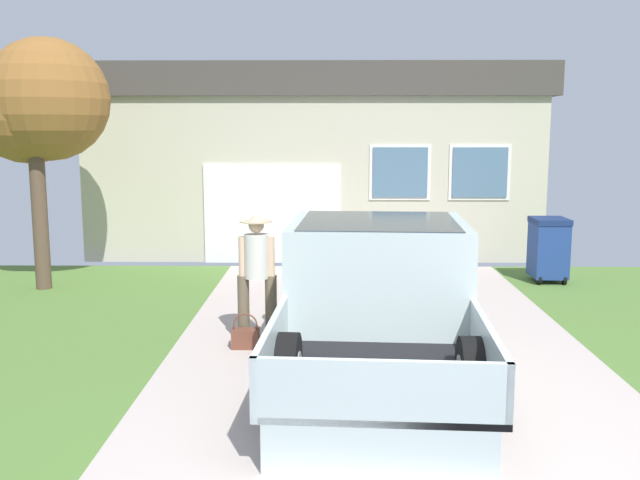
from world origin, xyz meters
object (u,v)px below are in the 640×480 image
(handbag, at_px, (245,337))
(house_with_garage, at_px, (316,157))
(front_yard_tree, at_px, (38,104))
(wheeled_trash_bin, at_px, (548,247))
(person_with_hat, at_px, (257,270))
(pickup_truck, at_px, (378,298))

(handbag, xyz_separation_m, house_with_garage, (0.72, 8.60, 1.90))
(front_yard_tree, bearing_deg, handbag, -42.88)
(handbag, relative_size, wheeled_trash_bin, 0.39)
(wheeled_trash_bin, bearing_deg, person_with_hat, -142.27)
(front_yard_tree, height_order, wheeled_trash_bin, front_yard_tree)
(house_with_garage, bearing_deg, pickup_truck, -84.27)
(handbag, xyz_separation_m, wheeled_trash_bin, (4.97, 4.00, 0.48))
(pickup_truck, bearing_deg, front_yard_tree, 147.59)
(handbag, bearing_deg, pickup_truck, -13.01)
(pickup_truck, xyz_separation_m, handbag, (-1.62, 0.37, -0.60))
(handbag, relative_size, house_with_garage, 0.05)
(house_with_garage, distance_m, front_yard_tree, 6.88)
(front_yard_tree, bearing_deg, person_with_hat, -39.89)
(person_with_hat, bearing_deg, house_with_garage, 84.79)
(pickup_truck, xyz_separation_m, wheeled_trash_bin, (3.35, 4.38, -0.12))
(handbag, height_order, front_yard_tree, front_yard_tree)
(person_with_hat, bearing_deg, front_yard_tree, 138.97)
(house_with_garage, bearing_deg, wheeled_trash_bin, -47.23)
(front_yard_tree, bearing_deg, wheeled_trash_bin, 2.53)
(handbag, bearing_deg, house_with_garage, 85.20)
(person_with_hat, relative_size, front_yard_tree, 0.40)
(wheeled_trash_bin, bearing_deg, front_yard_tree, -177.47)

